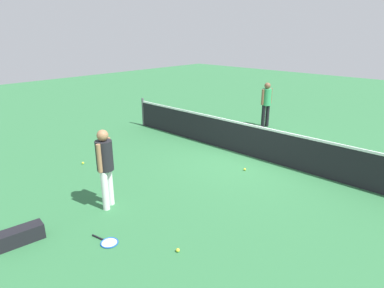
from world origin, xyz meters
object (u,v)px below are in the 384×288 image
tennis_racket_far_player (238,125)px  tennis_racket_near_player (108,242)px  equipment_bag (17,237)px  player_near_side (105,162)px  tennis_ball_midcourt (245,169)px  player_far_side (266,101)px  tennis_ball_near_player (178,250)px  tennis_ball_by_net (83,163)px

tennis_racket_far_player → tennis_racket_near_player: bearing=-70.7°
equipment_bag → player_near_side: bearing=87.9°
player_near_side → tennis_ball_midcourt: size_ratio=25.76×
player_far_side → equipment_bag: player_far_side is taller
tennis_ball_near_player → tennis_ball_midcourt: (-1.12, 3.62, 0.00)m
tennis_racket_far_player → equipment_bag: 8.98m
player_near_side → tennis_racket_far_player: (-1.64, 7.01, -1.00)m
tennis_ball_by_net → tennis_ball_midcourt: (3.56, 2.71, 0.00)m
tennis_ball_near_player → tennis_ball_midcourt: size_ratio=1.00×
tennis_ball_by_net → tennis_ball_midcourt: same height
player_far_side → tennis_ball_midcourt: bearing=-65.5°
tennis_racket_far_player → tennis_ball_by_net: size_ratio=9.17×
player_far_side → tennis_ball_by_net: 7.02m
player_far_side → player_near_side: bearing=-83.9°
player_near_side → tennis_ball_midcourt: (1.03, 3.55, -0.98)m
tennis_racket_far_player → tennis_ball_near_player: size_ratio=9.17×
tennis_ball_near_player → equipment_bag: 2.83m
tennis_racket_far_player → tennis_ball_near_player: 8.04m
tennis_ball_near_player → tennis_ball_midcourt: 3.79m
tennis_ball_near_player → equipment_bag: equipment_bag is taller
tennis_racket_near_player → tennis_ball_midcourt: 4.28m
player_far_side → tennis_racket_near_player: size_ratio=2.81×
player_near_side → tennis_racket_near_player: size_ratio=2.81×
player_near_side → tennis_ball_near_player: (2.15, -0.07, -0.98)m
equipment_bag → tennis_ball_near_player: bearing=38.3°
player_near_side → tennis_racket_near_player: 1.64m
player_far_side → tennis_racket_far_player: bearing=-145.8°
player_far_side → tennis_ball_near_player: size_ratio=25.76×
tennis_ball_by_net → player_far_side: bearing=75.6°
tennis_racket_far_player → equipment_bag: (1.57, -8.84, 0.13)m
player_near_side → tennis_racket_near_player: (1.07, -0.73, -1.00)m
player_near_side → player_far_side: size_ratio=1.00×
tennis_racket_near_player → tennis_ball_by_net: (-3.61, 1.57, 0.02)m
tennis_racket_far_player → player_far_side: bearing=34.2°
tennis_racket_far_player → equipment_bag: equipment_bag is taller
player_near_side → tennis_ball_midcourt: bearing=73.8°
player_near_side → tennis_ball_near_player: player_near_side is taller
tennis_ball_midcourt → tennis_racket_near_player: bearing=-89.4°
player_far_side → equipment_bag: (0.74, -9.40, -0.87)m
player_near_side → tennis_ball_by_net: bearing=161.7°
player_far_side → equipment_bag: 9.47m
tennis_ball_by_net → tennis_ball_midcourt: size_ratio=1.00×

